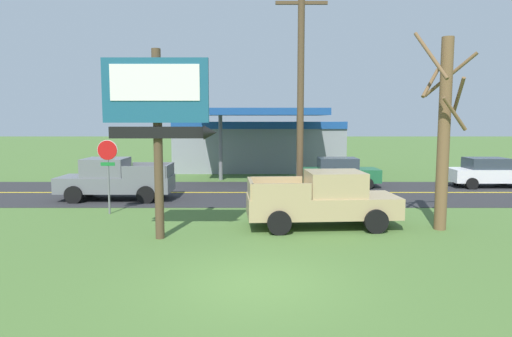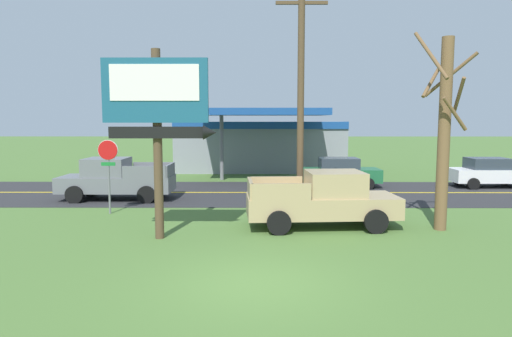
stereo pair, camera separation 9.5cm
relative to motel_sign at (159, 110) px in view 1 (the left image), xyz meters
The scene contains 12 objects.
ground_plane 6.35m from the motel_sign, 52.70° to the right, with size 180.00×180.00×0.00m, color #4C7033.
road_asphalt 10.40m from the motel_sign, 71.98° to the left, with size 140.00×8.00×0.02m, color #2B2B2D.
road_centre_line 10.39m from the motel_sign, 71.98° to the left, with size 126.00×0.20×0.01m, color gold.
motel_sign is the anchor object (origin of this frame).
stop_sign 5.26m from the motel_sign, 126.47° to the left, with size 0.80×0.08×2.95m.
utility_pole 6.01m from the motel_sign, 37.91° to the left, with size 2.17×0.26×9.40m.
bare_tree 9.40m from the motel_sign, ahead, with size 2.22×2.22×6.67m.
gas_station 20.14m from the motel_sign, 80.85° to the left, with size 12.00×11.50×4.40m.
pickup_tan_parked_on_lawn 6.39m from the motel_sign, 17.54° to the left, with size 5.32×2.51×1.96m.
pickup_grey_on_road 8.56m from the motel_sign, 117.09° to the left, with size 5.20×2.24×1.96m.
car_green_mid_lane 13.84m from the motel_sign, 55.60° to the left, with size 4.20×2.00×1.64m.
car_white_far_lane 19.60m from the motel_sign, 35.07° to the left, with size 4.20×2.00×1.64m.
Camera 1 is at (0.01, -10.16, 3.76)m, focal length 32.08 mm.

